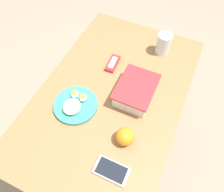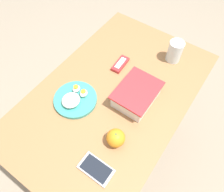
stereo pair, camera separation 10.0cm
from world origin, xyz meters
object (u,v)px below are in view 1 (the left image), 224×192
at_px(candy_bar, 113,63).
at_px(cell_phone, 111,170).
at_px(food_container, 136,91).
at_px(drinking_glass, 163,44).
at_px(orange_fruit, 125,136).
at_px(rice_plate, 75,105).

distance_m(candy_bar, cell_phone, 0.55).
bearing_deg(cell_phone, candy_bar, -156.04).
bearing_deg(cell_phone, food_container, -173.14).
bearing_deg(drinking_glass, orange_fruit, 1.60).
bearing_deg(food_container, drinking_glass, 175.50).
xyz_separation_m(orange_fruit, drinking_glass, (-0.56, -0.02, 0.02)).
xyz_separation_m(orange_fruit, cell_phone, (0.14, 0.00, -0.03)).
bearing_deg(orange_fruit, drinking_glass, -178.40).
xyz_separation_m(food_container, cell_phone, (0.37, 0.04, -0.03)).
height_order(orange_fruit, drinking_glass, drinking_glass).
relative_size(rice_plate, drinking_glass, 1.74).
bearing_deg(cell_phone, rice_plate, -125.57).
distance_m(rice_plate, candy_bar, 0.31).
xyz_separation_m(food_container, rice_plate, (0.17, -0.23, -0.02)).
bearing_deg(candy_bar, food_container, 53.14).
bearing_deg(rice_plate, drinking_glass, 153.17).
height_order(orange_fruit, cell_phone, orange_fruit).
bearing_deg(drinking_glass, rice_plate, -26.83).
bearing_deg(drinking_glass, food_container, -4.50).
bearing_deg(cell_phone, drinking_glass, -178.52).
relative_size(orange_fruit, rice_plate, 0.39).
bearing_deg(food_container, rice_plate, -53.04).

